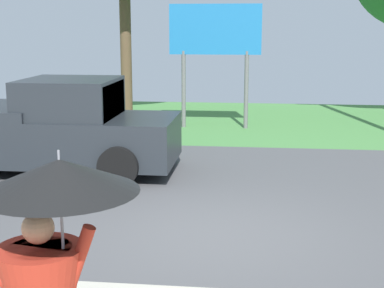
{
  "coord_description": "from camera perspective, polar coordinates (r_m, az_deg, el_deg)",
  "views": [
    {
      "loc": [
        0.54,
        -7.65,
        2.93
      ],
      "look_at": [
        -0.45,
        1.0,
        1.1
      ],
      "focal_mm": 53.33,
      "sensor_mm": 36.0,
      "label": 1
    }
  ],
  "objects": [
    {
      "name": "roadside_billboard",
      "position": [
        16.31,
        2.33,
        10.51
      ],
      "size": [
        2.6,
        0.12,
        3.5
      ],
      "color": "slate",
      "rests_on": "ground_plane"
    },
    {
      "name": "pickup_truck",
      "position": [
        11.86,
        -14.12,
        1.49
      ],
      "size": [
        5.2,
        2.28,
        1.88
      ],
      "rotation": [
        0.0,
        0.0,
        -0.03
      ],
      "color": "#23282D",
      "rests_on": "ground_plane"
    },
    {
      "name": "ground_plane",
      "position": [
        11.02,
        3.49,
        -3.84
      ],
      "size": [
        40.0,
        22.0,
        0.2
      ],
      "color": "#4C4C4F"
    }
  ]
}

